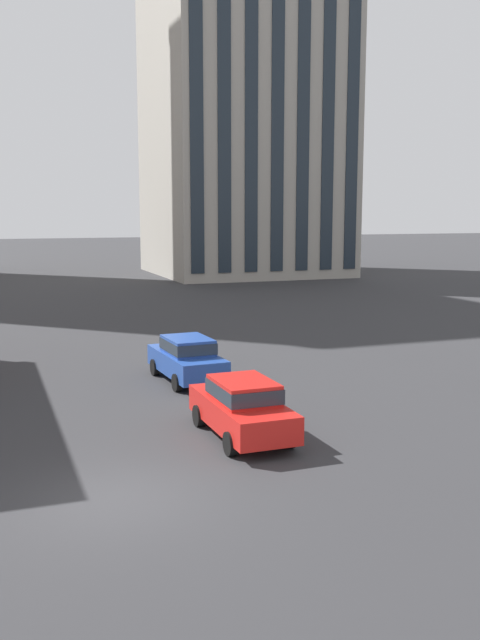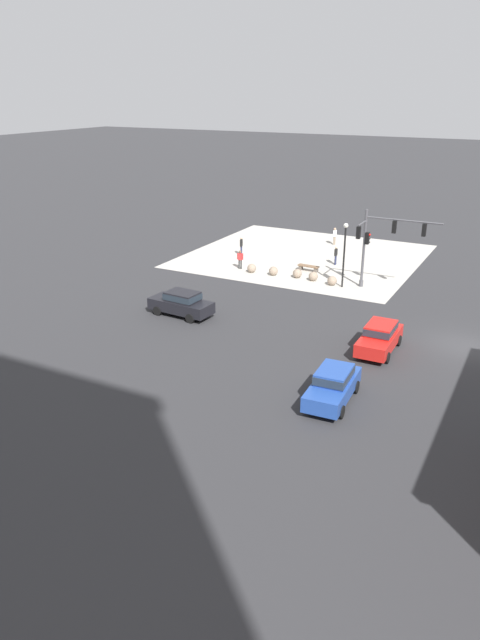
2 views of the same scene
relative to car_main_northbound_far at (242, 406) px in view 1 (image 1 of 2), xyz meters
name	(u,v)px [view 1 (image 1 of 2)]	position (x,y,z in m)	size (l,w,h in m)	color
ground_plane	(114,500)	(-4.19, -3.14, -0.92)	(320.00, 320.00, 0.00)	#2D2D30
car_main_northbound_far	(242,406)	(0.00, 0.00, 0.00)	(1.93, 4.42, 1.68)	red
car_cross_westbound	(187,357)	(0.37, 6.96, 0.00)	(2.08, 4.49, 1.68)	#23479E
residential_tower_skyline_right	(243,34)	(18.67, 50.38, 22.61)	(17.83, 18.06, 47.01)	#9E998E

